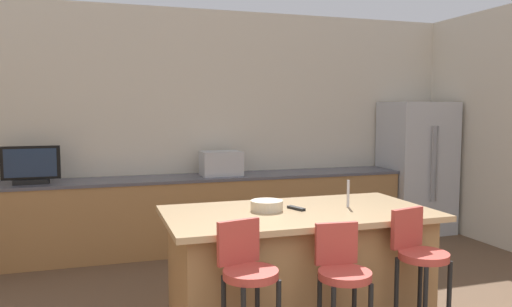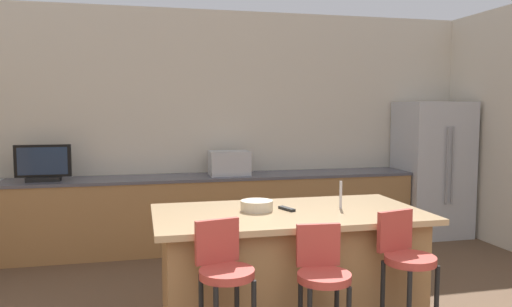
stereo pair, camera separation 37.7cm
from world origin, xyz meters
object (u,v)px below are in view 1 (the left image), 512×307
Objects in this scene: bar_stool_left at (248,287)px; tv_remote at (296,208)px; microwave at (221,163)px; tv_monitor at (31,166)px; kitchen_island at (298,267)px; bar_stool_right at (419,268)px; refrigerator at (416,167)px; fruit_bowl at (267,205)px; bar_stool_center at (343,285)px.

bar_stool_left is 1.00m from tv_remote.
microwave is 0.80× the size of tv_monitor.
kitchen_island is 3.46× the size of tv_monitor.
bar_stool_right is 5.91× the size of tv_remote.
refrigerator is 1.78× the size of bar_stool_left.
refrigerator is 7.14× the size of fruit_bowl.
kitchen_island is 2.05× the size of bar_stool_left.
tv_monitor reaches higher than kitchen_island.
bar_stool_left is (1.55, -2.95, -0.47)m from tv_monitor.
bar_stool_right is 1.00m from tv_remote.
microwave is (-0.05, 2.32, 0.57)m from kitchen_island.
tv_monitor reaches higher than bar_stool_right.
bar_stool_right is at bearing 10.56° from bar_stool_center.
tv_monitor is at bearing 131.14° from bar_stool_center.
kitchen_island is at bearing -140.03° from refrigerator.
refrigerator reaches higher than bar_stool_right.
bar_stool_right is at bearing -47.22° from kitchen_island.
bar_stool_right is at bearing -13.37° from bar_stool_left.
tv_remote is (-0.63, 0.72, 0.32)m from bar_stool_right.
fruit_bowl is at bearing 161.95° from kitchen_island.
refrigerator is at bearing 36.68° from fruit_bowl.
kitchen_island is 3.55m from refrigerator.
bar_stool_left reaches higher than kitchen_island.
bar_stool_center is 3.80× the size of fruit_bowl.
microwave is at bearing 1.40° from tv_monitor.
tv_remote is at bearing 93.00° from kitchen_island.
tv_remote is (0.62, 0.72, 0.31)m from bar_stool_left.
fruit_bowl is (-0.86, 0.75, 0.35)m from bar_stool_right.
kitchen_island is at bearing -46.34° from tv_monitor.
bar_stool_center is at bearing -73.55° from fruit_bowl.
tv_monitor is 4.08m from bar_stool_right.
bar_stool_center is at bearing -88.98° from microwave.
microwave is 3.10m from bar_stool_right.
bar_stool_right is 4.00× the size of fruit_bowl.
refrigerator reaches higher than microwave.
tv_monitor reaches higher than bar_stool_center.
refrigerator reaches higher than bar_stool_left.
bar_stool_center is 0.85m from tv_remote.
refrigerator is 4.45m from bar_stool_left.
tv_monitor is 2.38× the size of fruit_bowl.
tv_monitor is 0.62× the size of bar_stool_center.
fruit_bowl is at bearing -94.69° from microwave.
fruit_bowl reaches higher than kitchen_island.
fruit_bowl is at bearing -48.64° from tv_monitor.
refrigerator is 1.79× the size of bar_stool_right.
microwave reaches higher than bar_stool_right.
microwave is at bearing 65.64° from bar_stool_left.
refrigerator is at bearing 27.90° from bar_stool_left.
bar_stool_center is (0.62, -0.05, -0.04)m from bar_stool_left.
bar_stool_center is (0.05, -3.05, -0.47)m from microwave.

